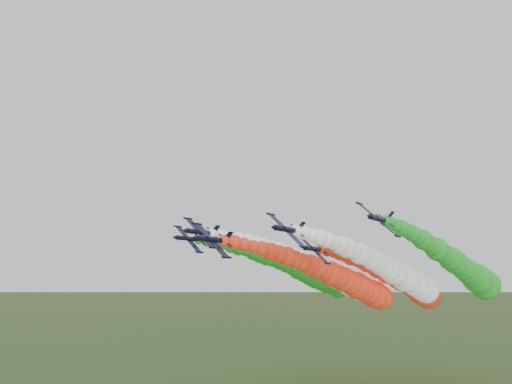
# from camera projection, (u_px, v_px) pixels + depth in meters

# --- Properties ---
(jet_lead) EXTENTS (12.01, 74.94, 17.84)m
(jet_lead) POSITION_uv_depth(u_px,v_px,m) (347.00, 282.00, 121.14)
(jet_lead) COLOR black
(jet_lead) RESTS_ON ground
(jet_inner_left) EXTENTS (12.38, 75.31, 18.21)m
(jet_inner_left) POSITION_uv_depth(u_px,v_px,m) (330.00, 274.00, 132.85)
(jet_inner_left) COLOR black
(jet_inner_left) RESTS_ON ground
(jet_inner_right) EXTENTS (12.10, 75.03, 17.93)m
(jet_inner_right) POSITION_uv_depth(u_px,v_px,m) (397.00, 274.00, 121.95)
(jet_inner_right) COLOR black
(jet_inner_right) RESTS_ON ground
(jet_outer_left) EXTENTS (11.98, 74.91, 17.81)m
(jet_outer_left) POSITION_uv_depth(u_px,v_px,m) (306.00, 274.00, 145.51)
(jet_outer_left) COLOR black
(jet_outer_left) RESTS_ON ground
(jet_outer_right) EXTENTS (12.71, 75.64, 18.54)m
(jet_outer_right) POSITION_uv_depth(u_px,v_px,m) (464.00, 269.00, 121.58)
(jet_outer_right) COLOR black
(jet_outer_right) RESTS_ON ground
(jet_trail) EXTENTS (12.41, 75.34, 18.24)m
(jet_trail) POSITION_uv_depth(u_px,v_px,m) (405.00, 284.00, 139.67)
(jet_trail) COLOR black
(jet_trail) RESTS_ON ground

